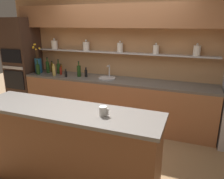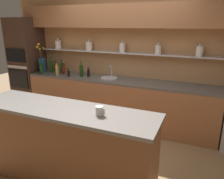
# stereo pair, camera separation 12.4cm
# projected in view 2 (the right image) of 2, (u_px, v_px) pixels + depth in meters

# --- Properties ---
(ground_plane) EXTENTS (12.00, 12.00, 0.00)m
(ground_plane) POSITION_uv_depth(u_px,v_px,m) (91.00, 155.00, 3.38)
(ground_plane) COLOR olive
(back_wall_unit) EXTENTS (5.20, 0.44, 2.60)m
(back_wall_unit) POSITION_uv_depth(u_px,v_px,m) (126.00, 45.00, 4.27)
(back_wall_unit) COLOR tan
(back_wall_unit) RESTS_ON ground_plane
(back_counter_unit) EXTENTS (3.78, 0.62, 0.92)m
(back_counter_unit) POSITION_uv_depth(u_px,v_px,m) (117.00, 102.00, 4.37)
(back_counter_unit) COLOR #99603D
(back_counter_unit) RESTS_ON ground_plane
(island_counter) EXTENTS (2.28, 0.61, 1.02)m
(island_counter) POSITION_uv_depth(u_px,v_px,m) (65.00, 146.00, 2.68)
(island_counter) COLOR brown
(island_counter) RESTS_ON ground_plane
(oven_tower) EXTENTS (0.62, 0.64, 2.08)m
(oven_tower) POSITION_uv_depth(u_px,v_px,m) (28.00, 65.00, 5.03)
(oven_tower) COLOR #3D281E
(oven_tower) RESTS_ON ground_plane
(flower_vase) EXTENTS (0.16, 0.17, 0.63)m
(flower_vase) POSITION_uv_depth(u_px,v_px,m) (42.00, 64.00, 4.82)
(flower_vase) COLOR navy
(flower_vase) RESTS_ON back_counter_unit
(sink_fixture) EXTENTS (0.34, 0.34, 0.25)m
(sink_fixture) POSITION_uv_depth(u_px,v_px,m) (109.00, 77.00, 4.29)
(sink_fixture) COLOR #B7B7BC
(sink_fixture) RESTS_ON back_counter_unit
(bottle_wine_0) EXTENTS (0.08, 0.08, 0.32)m
(bottle_wine_0) POSITION_uv_depth(u_px,v_px,m) (81.00, 71.00, 4.45)
(bottle_wine_0) COLOR #193814
(bottle_wine_0) RESTS_ON back_counter_unit
(bottle_sauce_1) EXTENTS (0.05, 0.05, 0.19)m
(bottle_sauce_1) POSITION_uv_depth(u_px,v_px,m) (64.00, 70.00, 4.65)
(bottle_sauce_1) COLOR maroon
(bottle_sauce_1) RESTS_ON back_counter_unit
(bottle_oil_2) EXTENTS (0.06, 0.06, 0.21)m
(bottle_oil_2) POSITION_uv_depth(u_px,v_px,m) (52.00, 68.00, 4.90)
(bottle_oil_2) COLOR #47380A
(bottle_oil_2) RESTS_ON back_counter_unit
(bottle_spirit_3) EXTENTS (0.07, 0.07, 0.27)m
(bottle_spirit_3) POSITION_uv_depth(u_px,v_px,m) (57.00, 70.00, 4.55)
(bottle_spirit_3) COLOR tan
(bottle_spirit_3) RESTS_ON back_counter_unit
(bottle_sauce_4) EXTENTS (0.05, 0.05, 0.16)m
(bottle_sauce_4) POSITION_uv_depth(u_px,v_px,m) (69.00, 73.00, 4.44)
(bottle_sauce_4) COLOR black
(bottle_sauce_4) RESTS_ON back_counter_unit
(bottle_wine_5) EXTENTS (0.07, 0.07, 0.31)m
(bottle_wine_5) POSITION_uv_depth(u_px,v_px,m) (62.00, 68.00, 4.74)
(bottle_wine_5) COLOR #193814
(bottle_wine_5) RESTS_ON back_counter_unit
(bottle_sauce_6) EXTENTS (0.05, 0.05, 0.19)m
(bottle_sauce_6) POSITION_uv_depth(u_px,v_px,m) (64.00, 68.00, 4.86)
(bottle_sauce_6) COLOR #9E4C0A
(bottle_sauce_6) RESTS_ON back_counter_unit
(bottle_sauce_7) EXTENTS (0.06, 0.06, 0.19)m
(bottle_sauce_7) POSITION_uv_depth(u_px,v_px,m) (88.00, 73.00, 4.43)
(bottle_sauce_7) COLOR black
(bottle_sauce_7) RESTS_ON back_counter_unit
(bottle_wine_8) EXTENTS (0.08, 0.08, 0.31)m
(bottle_wine_8) POSITION_uv_depth(u_px,v_px,m) (42.00, 68.00, 4.69)
(bottle_wine_8) COLOR #193814
(bottle_wine_8) RESTS_ON back_counter_unit
(bottle_oil_9) EXTENTS (0.06, 0.06, 0.24)m
(bottle_oil_9) POSITION_uv_depth(u_px,v_px,m) (56.00, 67.00, 4.93)
(bottle_oil_9) COLOR #47380A
(bottle_oil_9) RESTS_ON back_counter_unit
(bottle_wine_10) EXTENTS (0.07, 0.07, 0.34)m
(bottle_wine_10) POSITION_uv_depth(u_px,v_px,m) (51.00, 66.00, 4.80)
(bottle_wine_10) COLOR #193814
(bottle_wine_10) RESTS_ON back_counter_unit
(coffee_mug) EXTENTS (0.11, 0.09, 0.10)m
(coffee_mug) POSITION_uv_depth(u_px,v_px,m) (100.00, 111.00, 2.32)
(coffee_mug) COLOR silver
(coffee_mug) RESTS_ON island_counter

